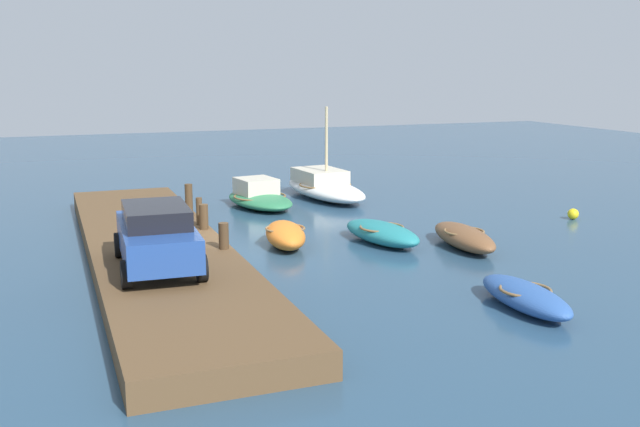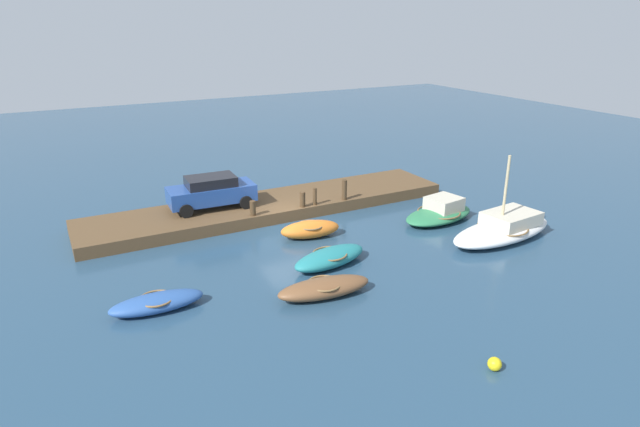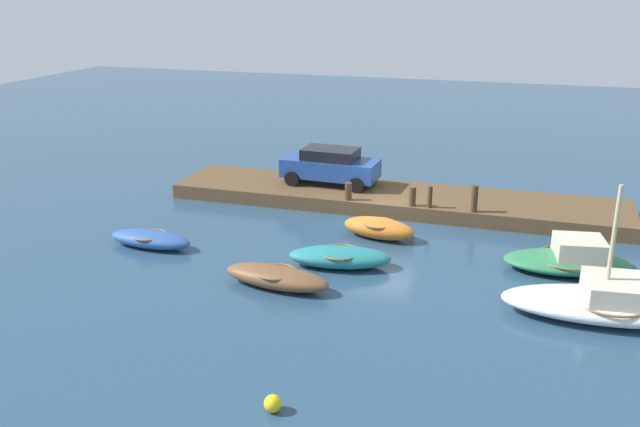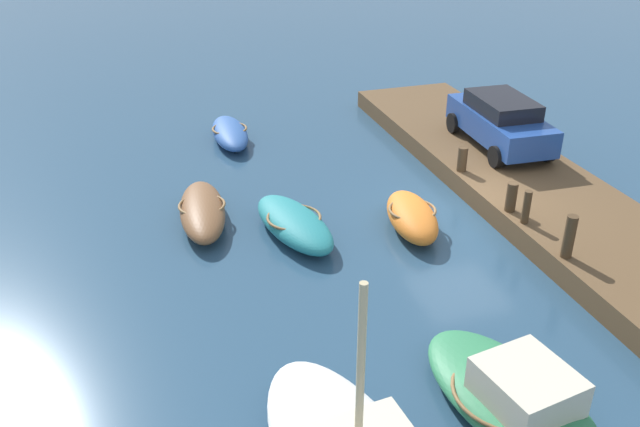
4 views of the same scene
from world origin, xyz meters
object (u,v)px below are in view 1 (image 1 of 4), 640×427
object	(u,v)px
rowboat_blue	(525,296)
rowboat_brown	(464,237)
dinghy_orange	(285,235)
marker_buoy	(573,214)
mooring_post_mid_west	(199,211)
motorboat_green	(259,197)
parked_car	(157,235)
mooring_post_mid_east	(204,217)
mooring_post_east	(224,236)
rowboat_teal	(382,233)
sailboat_white	(324,186)
mooring_post_west	(189,199)

from	to	relation	value
rowboat_blue	rowboat_brown	bearing A→B (deg)	164.08
dinghy_orange	marker_buoy	distance (m)	11.05
rowboat_blue	mooring_post_mid_west	distance (m)	10.59
rowboat_blue	motorboat_green	bearing A→B (deg)	-168.70
motorboat_green	parked_car	distance (m)	11.10
mooring_post_mid_east	marker_buoy	xyz separation A→B (m)	(0.62, 13.39, -0.76)
mooring_post_mid_east	parked_car	xyz separation A→B (m)	(3.93, -1.97, 0.44)
rowboat_blue	mooring_post_mid_east	bearing A→B (deg)	-143.46
rowboat_blue	mooring_post_east	distance (m)	8.03
motorboat_green	mooring_post_mid_west	xyz separation A→B (m)	(5.07, -3.40, 0.61)
motorboat_green	marker_buoy	world-z (taller)	motorboat_green
rowboat_brown	dinghy_orange	bearing A→B (deg)	-105.67
rowboat_teal	mooring_post_east	distance (m)	5.47
dinghy_orange	mooring_post_east	size ratio (longest dim) A/B	4.00
sailboat_white	rowboat_blue	world-z (taller)	sailboat_white
mooring_post_west	mooring_post_east	xyz separation A→B (m)	(4.94, 0.00, -0.16)
motorboat_green	marker_buoy	bearing A→B (deg)	48.21
rowboat_blue	mooring_post_west	size ratio (longest dim) A/B	3.06
parked_car	mooring_post_mid_west	bearing A→B (deg)	159.41
rowboat_blue	mooring_post_west	bearing A→B (deg)	-149.82
mooring_post_west	marker_buoy	distance (m)	13.75
rowboat_teal	sailboat_white	distance (m)	8.25
rowboat_blue	rowboat_teal	bearing A→B (deg)	-175.05
mooring_post_mid_east	mooring_post_east	bearing A→B (deg)	0.00
rowboat_blue	dinghy_orange	bearing A→B (deg)	-153.99
rowboat_brown	dinghy_orange	size ratio (longest dim) A/B	1.24
rowboat_brown	rowboat_blue	size ratio (longest dim) A/B	1.12
rowboat_teal	sailboat_white	xyz separation A→B (m)	(-8.16, 1.23, 0.15)
mooring_post_west	mooring_post_mid_east	size ratio (longest dim) A/B	1.35
mooring_post_west	mooring_post_mid_east	bearing A→B (deg)	0.00
rowboat_brown	parked_car	bearing A→B (deg)	-77.12
mooring_post_east	marker_buoy	world-z (taller)	mooring_post_east
dinghy_orange	rowboat_brown	bearing A→B (deg)	77.79
dinghy_orange	marker_buoy	xyz separation A→B (m)	(-0.16, 11.05, -0.18)
motorboat_green	mooring_post_east	world-z (taller)	mooring_post_east
sailboat_white	mooring_post_west	distance (m)	7.90
marker_buoy	sailboat_white	bearing A→B (deg)	-137.05
rowboat_brown	parked_car	distance (m)	9.51
mooring_post_east	mooring_post_west	bearing A→B (deg)	180.00
rowboat_teal	mooring_post_mid_west	xyz separation A→B (m)	(-2.10, -5.31, 0.67)
sailboat_white	dinghy_orange	size ratio (longest dim) A/B	2.08
parked_car	mooring_post_west	bearing A→B (deg)	165.18
dinghy_orange	mooring_post_east	xyz separation A→B (m)	(1.80, -2.34, 0.55)
mooring_post_west	marker_buoy	size ratio (longest dim) A/B	2.60
rowboat_blue	sailboat_white	bearing A→B (deg)	178.76
dinghy_orange	parked_car	size ratio (longest dim) A/B	0.68
marker_buoy	mooring_post_mid_east	bearing A→B (deg)	-92.67
sailboat_white	marker_buoy	world-z (taller)	sailboat_white
mooring_post_west	rowboat_teal	bearing A→B (deg)	54.55
dinghy_orange	parked_car	xyz separation A→B (m)	(3.14, -4.31, 1.02)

